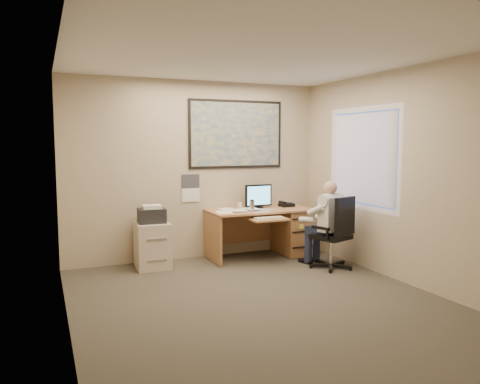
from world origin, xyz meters
name	(u,v)px	position (x,y,z in m)	size (l,w,h in m)	color
room_shell	(260,181)	(0.00, 0.00, 1.35)	(4.00, 4.50, 2.70)	#3C382E
desk	(279,227)	(1.24, 1.90, 0.44)	(1.60, 0.97, 1.11)	#BD7F51
world_map	(236,134)	(0.65, 2.23, 1.90)	(1.56, 0.03, 1.06)	#1E4C93
wall_calendar	(191,188)	(-0.10, 2.24, 1.08)	(0.28, 0.01, 0.42)	white
window_blinds	(362,158)	(1.97, 0.80, 1.55)	(0.06, 1.40, 1.30)	beige
filing_cabinet	(152,241)	(-0.77, 1.92, 0.38)	(0.48, 0.57, 0.90)	beige
office_chair	(332,248)	(1.53, 0.86, 0.30)	(0.78, 0.78, 1.03)	black
person	(330,224)	(1.55, 0.93, 0.62)	(0.50, 0.71, 1.24)	silver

